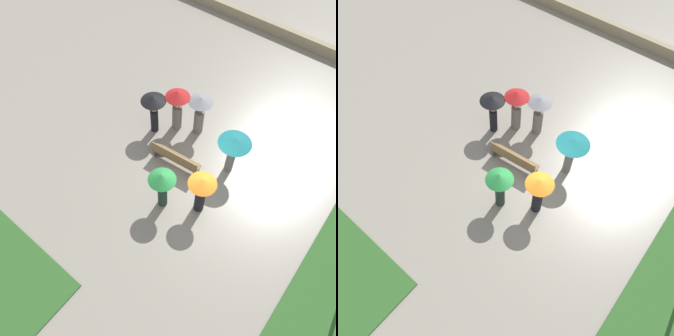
% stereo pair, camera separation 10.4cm
% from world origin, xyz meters
% --- Properties ---
extents(ground_plane, '(90.00, 90.00, 0.00)m').
position_xyz_m(ground_plane, '(0.00, 0.00, 0.00)').
color(ground_plane, gray).
extents(parapet_wall, '(45.00, 0.35, 0.58)m').
position_xyz_m(parapet_wall, '(0.00, -10.29, 0.29)').
color(parapet_wall, gray).
rests_on(parapet_wall, ground_plane).
extents(park_bench, '(2.00, 0.60, 0.90)m').
position_xyz_m(park_bench, '(1.24, -0.37, 0.48)').
color(park_bench, brown).
rests_on(park_bench, ground_plane).
extents(crowd_person_black, '(0.99, 0.99, 1.89)m').
position_xyz_m(crowd_person_black, '(3.02, -1.27, 1.36)').
color(crowd_person_black, black).
rests_on(crowd_person_black, ground_plane).
extents(crowd_person_red, '(0.97, 0.97, 1.98)m').
position_xyz_m(crowd_person_red, '(2.41, -1.97, 1.33)').
color(crowd_person_red, slate).
rests_on(crowd_person_red, ground_plane).
extents(crowd_person_grey, '(0.96, 0.96, 1.89)m').
position_xyz_m(crowd_person_grey, '(1.59, -2.34, 1.23)').
color(crowd_person_grey, slate).
rests_on(crowd_person_grey, ground_plane).
extents(crowd_person_teal, '(1.20, 1.20, 1.88)m').
position_xyz_m(crowd_person_teal, '(-0.46, -1.50, 1.47)').
color(crowd_person_teal, slate).
rests_on(crowd_person_teal, ground_plane).
extents(crowd_person_green, '(0.94, 0.94, 1.90)m').
position_xyz_m(crowd_person_green, '(0.59, 1.21, 1.35)').
color(crowd_person_green, '#1E3328').
rests_on(crowd_person_green, ground_plane).
extents(crowd_person_orange, '(0.95, 0.95, 1.94)m').
position_xyz_m(crowd_person_orange, '(-0.54, 0.56, 1.33)').
color(crowd_person_orange, black).
rests_on(crowd_person_orange, ground_plane).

